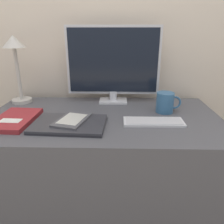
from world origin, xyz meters
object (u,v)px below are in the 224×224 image
Objects in this scene: notebook at (15,119)px; coffee_mug at (165,103)px; laptop at (69,124)px; desk_lamp at (16,57)px; monitor at (113,63)px; ereader at (72,120)px; keyboard at (153,122)px.

notebook is 0.74m from coffee_mug.
notebook reaches higher than laptop.
monitor is at bearing 2.91° from desk_lamp.
coffee_mug is (0.45, 0.17, 0.03)m from ereader.
ereader is (-0.18, -0.34, -0.20)m from monitor.
desk_lamp is 2.94× the size of coffee_mug.
ereader is 0.56× the size of desk_lamp.
laptop is 0.88× the size of desk_lamp.
monitor reaches higher than notebook.
desk_lamp is at bearing 136.61° from laptop.
desk_lamp reaches higher than coffee_mug.
ereader is 0.48m from coffee_mug.
laptop is 2.58× the size of coffee_mug.
desk_lamp is at bearing 138.97° from ereader.
keyboard is at bearing -118.49° from coffee_mug.
monitor is 2.49× the size of ereader.
ereader is 0.53m from desk_lamp.
ereader is at bearing 58.65° from laptop.
ereader is (-0.37, -0.02, 0.02)m from keyboard.
coffee_mug is (0.81, -0.14, -0.21)m from desk_lamp.
laptop is 1.19× the size of notebook.
keyboard is at bearing 3.21° from ereader.
monitor is 0.43m from ereader.
ereader is at bearing -176.79° from keyboard.
desk_lamp is at bearing 169.89° from coffee_mug.
coffee_mug is at bearing 22.09° from laptop.
laptop is at bearing -174.30° from keyboard.
laptop is at bearing -43.39° from desk_lamp.
notebook is (-0.27, 0.02, -0.01)m from ereader.
keyboard is 0.83× the size of laptop.
ereader is at bearing -159.34° from coffee_mug.
desk_lamp reaches higher than notebook.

